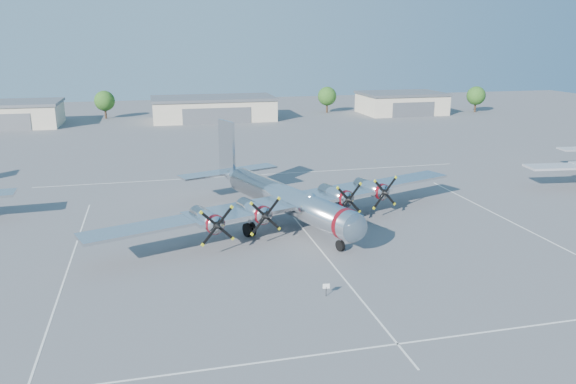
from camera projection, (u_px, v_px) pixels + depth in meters
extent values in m
plane|color=#515154|center=(306.00, 232.00, 56.31)|extent=(260.00, 260.00, 0.00)
cube|color=silver|center=(67.00, 272.00, 46.61)|extent=(0.15, 40.00, 0.01)
cube|color=silver|center=(320.00, 249.00, 51.63)|extent=(0.15, 40.00, 0.01)
cube|color=silver|center=(529.00, 231.00, 56.65)|extent=(0.15, 40.00, 0.01)
cube|color=silver|center=(398.00, 344.00, 35.71)|extent=(60.00, 0.15, 0.01)
cube|color=silver|center=(259.00, 175.00, 79.72)|extent=(60.00, 0.15, 0.01)
cube|color=beige|center=(7.00, 116.00, 122.20)|extent=(22.00, 14.00, 4.80)
cube|color=slate|center=(5.00, 103.00, 121.48)|extent=(22.60, 14.60, 0.60)
cube|color=beige|center=(213.00, 110.00, 132.47)|extent=(28.00, 14.00, 4.80)
cube|color=slate|center=(213.00, 98.00, 131.75)|extent=(28.60, 14.60, 0.60)
cube|color=slate|center=(217.00, 116.00, 126.03)|extent=(15.40, 0.20, 3.60)
cube|color=beige|center=(401.00, 104.00, 143.42)|extent=(20.00, 14.00, 4.80)
cube|color=slate|center=(402.00, 93.00, 142.70)|extent=(20.60, 14.60, 0.60)
cube|color=slate|center=(413.00, 110.00, 136.98)|extent=(11.00, 0.20, 3.60)
cylinder|color=#382619|center=(106.00, 113.00, 134.52)|extent=(0.50, 0.50, 2.80)
sphere|color=#1D4B15|center=(105.00, 101.00, 133.77)|extent=(4.80, 4.80, 4.80)
cylinder|color=#382619|center=(327.00, 107.00, 145.20)|extent=(0.50, 0.50, 2.80)
sphere|color=#1D4B15|center=(327.00, 96.00, 144.44)|extent=(4.80, 4.80, 4.80)
cylinder|color=#382619|center=(475.00, 107.00, 146.38)|extent=(0.50, 0.50, 2.80)
sphere|color=#1D4B15|center=(476.00, 96.00, 145.62)|extent=(4.80, 4.80, 4.80)
cylinder|color=black|center=(326.00, 291.00, 42.23)|extent=(0.06, 0.06, 0.77)
cube|color=white|center=(326.00, 286.00, 42.11)|extent=(0.53, 0.11, 0.38)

